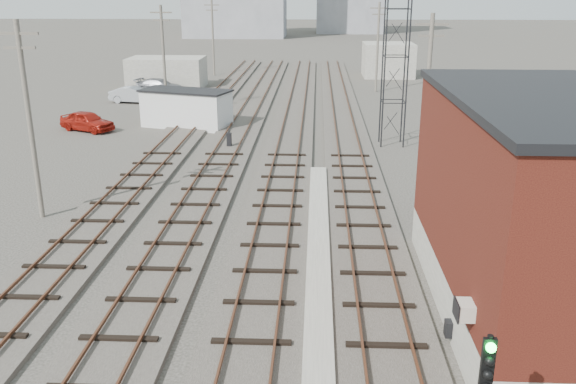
# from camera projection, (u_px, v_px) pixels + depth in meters

# --- Properties ---
(ground) EXTENTS (320.00, 320.00, 0.00)m
(ground) POSITION_uv_depth(u_px,v_px,m) (314.00, 88.00, 66.05)
(ground) COLOR #282621
(ground) RESTS_ON ground
(track_right) EXTENTS (3.20, 90.00, 0.39)m
(track_right) POSITION_uv_depth(u_px,v_px,m) (345.00, 130.00, 46.01)
(track_right) COLOR #332D28
(track_right) RESTS_ON ground
(track_mid_right) EXTENTS (3.20, 90.00, 0.39)m
(track_mid_right) POSITION_uv_depth(u_px,v_px,m) (292.00, 129.00, 46.19)
(track_mid_right) COLOR #332D28
(track_mid_right) RESTS_ON ground
(track_mid_left) EXTENTS (3.20, 90.00, 0.39)m
(track_mid_left) POSITION_uv_depth(u_px,v_px,m) (240.00, 129.00, 46.37)
(track_mid_left) COLOR #332D28
(track_mid_left) RESTS_ON ground
(track_left) EXTENTS (3.20, 90.00, 0.39)m
(track_left) POSITION_uv_depth(u_px,v_px,m) (188.00, 128.00, 46.55)
(track_left) COLOR #332D28
(track_left) RESTS_ON ground
(platform_curb) EXTENTS (0.90, 28.00, 0.26)m
(platform_curb) POSITION_uv_depth(u_px,v_px,m) (318.00, 277.00, 22.40)
(platform_curb) COLOR gray
(platform_curb) RESTS_ON ground
(brick_building) EXTENTS (6.54, 12.20, 7.22)m
(brick_building) POSITION_uv_depth(u_px,v_px,m) (543.00, 210.00, 19.08)
(brick_building) COLOR gray
(brick_building) RESTS_ON ground
(lattice_tower) EXTENTS (1.60, 1.60, 15.00)m
(lattice_tower) POSITION_uv_depth(u_px,v_px,m) (397.00, 33.00, 39.74)
(lattice_tower) COLOR black
(lattice_tower) RESTS_ON ground
(utility_pole_left_a) EXTENTS (1.80, 0.24, 9.00)m
(utility_pole_left_a) POSITION_uv_depth(u_px,v_px,m) (29.00, 116.00, 27.19)
(utility_pole_left_a) COLOR #595147
(utility_pole_left_a) RESTS_ON ground
(utility_pole_left_b) EXTENTS (1.80, 0.24, 9.00)m
(utility_pole_left_b) POSITION_uv_depth(u_px,v_px,m) (164.00, 57.00, 50.88)
(utility_pole_left_b) COLOR #595147
(utility_pole_left_b) RESTS_ON ground
(utility_pole_left_c) EXTENTS (1.80, 0.24, 9.00)m
(utility_pole_left_c) POSITION_uv_depth(u_px,v_px,m) (213.00, 36.00, 74.57)
(utility_pole_left_c) COLOR #595147
(utility_pole_left_c) RESTS_ON ground
(utility_pole_right_a) EXTENTS (1.80, 0.24, 9.00)m
(utility_pole_right_a) POSITION_uv_depth(u_px,v_px,m) (427.00, 91.00, 33.92)
(utility_pole_right_a) COLOR #595147
(utility_pole_right_a) RESTS_ON ground
(utility_pole_right_b) EXTENTS (1.80, 0.24, 9.00)m
(utility_pole_right_b) POSITION_uv_depth(u_px,v_px,m) (378.00, 45.00, 62.35)
(utility_pole_right_b) COLOR #595147
(utility_pole_right_b) RESTS_ON ground
(shed_left) EXTENTS (8.00, 5.00, 3.20)m
(shed_left) POSITION_uv_depth(u_px,v_px,m) (167.00, 72.00, 66.27)
(shed_left) COLOR gray
(shed_left) RESTS_ON ground
(shed_right) EXTENTS (6.00, 6.00, 4.00)m
(shed_right) POSITION_uv_depth(u_px,v_px,m) (388.00, 60.00, 74.49)
(shed_right) COLOR gray
(shed_right) RESTS_ON ground
(switch_stand) EXTENTS (0.32, 0.32, 1.29)m
(switch_stand) POSITION_uv_depth(u_px,v_px,m) (229.00, 140.00, 40.79)
(switch_stand) COLOR black
(switch_stand) RESTS_ON ground
(site_trailer) EXTENTS (7.43, 4.88, 2.88)m
(site_trailer) POSITION_uv_depth(u_px,v_px,m) (186.00, 108.00, 47.10)
(site_trailer) COLOR silver
(site_trailer) RESTS_ON ground
(car_red) EXTENTS (4.75, 3.48, 1.50)m
(car_red) POSITION_uv_depth(u_px,v_px,m) (87.00, 121.00, 45.95)
(car_red) COLOR maroon
(car_red) RESTS_ON ground
(car_silver) EXTENTS (4.80, 2.29, 1.52)m
(car_silver) POSITION_uv_depth(u_px,v_px,m) (134.00, 95.00, 57.33)
(car_silver) COLOR #A0A3A8
(car_silver) RESTS_ON ground
(car_grey) EXTENTS (5.31, 2.95, 1.46)m
(car_grey) POSITION_uv_depth(u_px,v_px,m) (160.00, 86.00, 62.83)
(car_grey) COLOR slate
(car_grey) RESTS_ON ground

